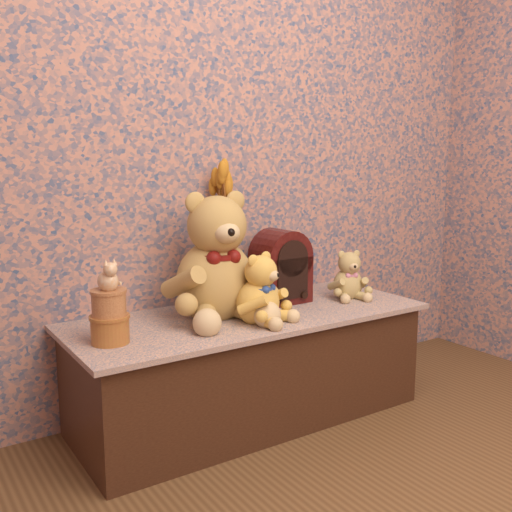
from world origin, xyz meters
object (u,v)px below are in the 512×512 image
(teddy_small, at_px, (348,272))
(cat_figurine, at_px, (108,274))
(ceramic_vase, at_px, (224,282))
(biscuit_tin_lower, at_px, (110,330))
(teddy_medium, at_px, (258,285))
(cathedral_radio, at_px, (280,266))
(teddy_large, at_px, (215,250))

(teddy_small, bearing_deg, cat_figurine, -159.92)
(ceramic_vase, bearing_deg, biscuit_tin_lower, -155.94)
(teddy_medium, xyz_separation_m, biscuit_tin_lower, (-0.56, 0.06, -0.10))
(teddy_small, relative_size, ceramic_vase, 1.29)
(teddy_medium, relative_size, cat_figurine, 2.56)
(cathedral_radio, bearing_deg, teddy_small, -20.72)
(teddy_small, bearing_deg, teddy_large, -167.71)
(teddy_medium, distance_m, cathedral_radio, 0.32)
(teddy_small, height_order, cat_figurine, cat_figurine)
(cat_figurine, bearing_deg, teddy_small, 0.87)
(teddy_large, xyz_separation_m, ceramic_vase, (0.13, 0.16, -0.17))
(teddy_small, height_order, biscuit_tin_lower, teddy_small)
(teddy_large, bearing_deg, teddy_small, 1.68)
(teddy_small, bearing_deg, biscuit_tin_lower, -159.92)
(teddy_large, xyz_separation_m, teddy_medium, (0.09, -0.16, -0.12))
(teddy_small, relative_size, cathedral_radio, 0.73)
(biscuit_tin_lower, bearing_deg, ceramic_vase, 24.06)
(teddy_large, height_order, cathedral_radio, teddy_large)
(cathedral_radio, height_order, biscuit_tin_lower, cathedral_radio)
(cat_figurine, bearing_deg, teddy_medium, -7.09)
(ceramic_vase, distance_m, biscuit_tin_lower, 0.65)
(teddy_medium, relative_size, ceramic_vase, 1.60)
(biscuit_tin_lower, bearing_deg, teddy_medium, -5.81)
(ceramic_vase, height_order, cat_figurine, cat_figurine)
(teddy_small, bearing_deg, ceramic_vase, 173.86)
(teddy_large, height_order, teddy_small, teddy_large)
(biscuit_tin_lower, bearing_deg, teddy_large, 12.62)
(cathedral_radio, distance_m, cat_figurine, 0.82)
(cathedral_radio, bearing_deg, cat_figurine, -171.15)
(cathedral_radio, height_order, ceramic_vase, cathedral_radio)
(teddy_medium, height_order, teddy_small, teddy_medium)
(teddy_large, bearing_deg, teddy_medium, -52.42)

